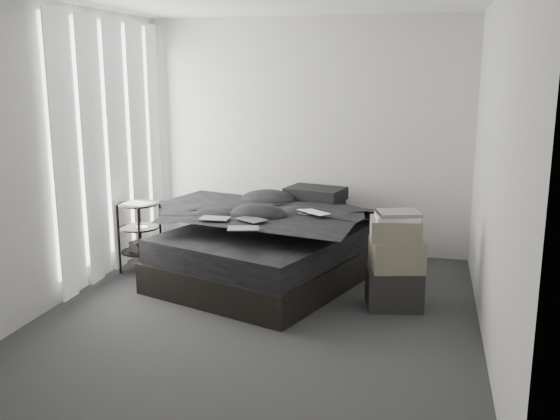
% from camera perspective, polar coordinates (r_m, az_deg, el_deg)
% --- Properties ---
extents(floor, '(3.60, 4.20, 0.01)m').
position_cam_1_polar(floor, '(5.31, -2.05, -9.78)').
color(floor, '#2F2F32').
rests_on(floor, ground).
extents(wall_back, '(3.60, 0.01, 2.60)m').
position_cam_1_polar(wall_back, '(6.99, 2.51, 6.68)').
color(wall_back, beige).
rests_on(wall_back, ground).
extents(wall_front, '(3.60, 0.01, 2.60)m').
position_cam_1_polar(wall_front, '(3.03, -12.95, -1.49)').
color(wall_front, beige).
rests_on(wall_front, ground).
extents(wall_left, '(0.01, 4.20, 2.60)m').
position_cam_1_polar(wall_left, '(5.71, -19.90, 4.61)').
color(wall_left, beige).
rests_on(wall_left, ground).
extents(wall_right, '(0.01, 4.20, 2.60)m').
position_cam_1_polar(wall_right, '(4.80, 19.03, 3.28)').
color(wall_right, beige).
rests_on(wall_right, ground).
extents(window_left, '(0.02, 2.00, 2.30)m').
position_cam_1_polar(window_left, '(6.46, -15.42, 6.20)').
color(window_left, white).
rests_on(window_left, wall_left).
extents(curtain_left, '(0.06, 2.12, 2.48)m').
position_cam_1_polar(curtain_left, '(6.44, -14.99, 5.58)').
color(curtain_left, white).
rests_on(curtain_left, wall_left).
extents(bed, '(2.23, 2.55, 0.29)m').
position_cam_1_polar(bed, '(6.22, -0.71, -4.96)').
color(bed, black).
rests_on(bed, floor).
extents(mattress, '(2.16, 2.47, 0.23)m').
position_cam_1_polar(mattress, '(6.14, -0.71, -2.67)').
color(mattress, black).
rests_on(mattress, bed).
extents(duvet, '(2.09, 2.24, 0.25)m').
position_cam_1_polar(duvet, '(6.04, -0.99, -0.60)').
color(duvet, black).
rests_on(duvet, mattress).
extents(pillow_lower, '(0.75, 0.62, 0.14)m').
position_cam_1_polar(pillow_lower, '(6.80, 2.81, 0.44)').
color(pillow_lower, black).
rests_on(pillow_lower, mattress).
extents(pillow_upper, '(0.68, 0.54, 0.13)m').
position_cam_1_polar(pillow_upper, '(6.72, 3.27, 1.50)').
color(pillow_upper, black).
rests_on(pillow_upper, pillow_lower).
extents(laptop, '(0.40, 0.38, 0.03)m').
position_cam_1_polar(laptop, '(5.89, 2.72, 0.41)').
color(laptop, silver).
rests_on(laptop, duvet).
extents(comic_a, '(0.27, 0.19, 0.01)m').
position_cam_1_polar(comic_a, '(5.76, -6.01, -0.02)').
color(comic_a, black).
rests_on(comic_a, duvet).
extents(comic_b, '(0.32, 0.29, 0.01)m').
position_cam_1_polar(comic_b, '(5.70, -2.62, -0.05)').
color(comic_b, black).
rests_on(comic_b, duvet).
extents(comic_c, '(0.30, 0.24, 0.01)m').
position_cam_1_polar(comic_c, '(5.37, -3.39, -0.76)').
color(comic_c, black).
rests_on(comic_c, duvet).
extents(side_stand, '(0.50, 0.50, 0.71)m').
position_cam_1_polar(side_stand, '(6.50, -12.69, -2.55)').
color(side_stand, black).
rests_on(side_stand, floor).
extents(papers, '(0.31, 0.25, 0.01)m').
position_cam_1_polar(papers, '(6.40, -12.85, 0.56)').
color(papers, white).
rests_on(papers, side_stand).
extents(floor_books, '(0.20, 0.25, 0.16)m').
position_cam_1_polar(floor_books, '(6.60, -8.18, -4.64)').
color(floor_books, black).
rests_on(floor_books, floor).
extents(box_lower, '(0.53, 0.45, 0.35)m').
position_cam_1_polar(box_lower, '(5.55, 10.39, -7.04)').
color(box_lower, black).
rests_on(box_lower, floor).
extents(box_mid, '(0.51, 0.45, 0.26)m').
position_cam_1_polar(box_mid, '(5.45, 10.63, -4.05)').
color(box_mid, '#696553').
rests_on(box_mid, box_lower).
extents(box_upper, '(0.46, 0.39, 0.18)m').
position_cam_1_polar(box_upper, '(5.40, 10.50, -1.74)').
color(box_upper, '#696553').
rests_on(box_upper, box_mid).
extents(art_book_white, '(0.40, 0.35, 0.04)m').
position_cam_1_polar(art_book_white, '(5.38, 10.66, -0.61)').
color(art_book_white, silver).
rests_on(art_book_white, box_upper).
extents(art_book_snake, '(0.41, 0.36, 0.03)m').
position_cam_1_polar(art_book_snake, '(5.36, 10.79, -0.28)').
color(art_book_snake, silver).
rests_on(art_book_snake, art_book_white).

